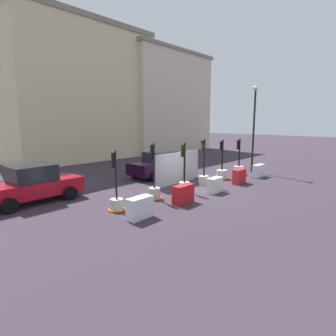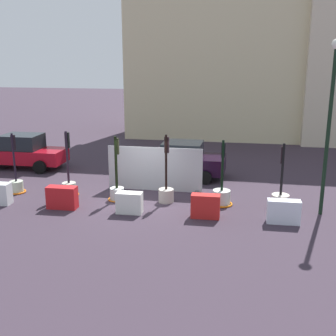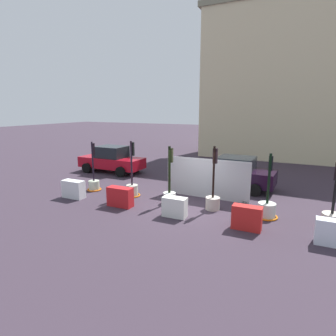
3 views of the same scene
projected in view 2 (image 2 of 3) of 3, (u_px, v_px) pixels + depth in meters
ground_plane at (140, 202)px, 17.13m from camera, size 120.00×120.00×0.00m
traffic_light_0 at (16, 183)px, 18.17m from camera, size 0.76×0.76×2.61m
traffic_light_1 at (69, 184)px, 17.79m from camera, size 0.80×0.80×2.76m
traffic_light_2 at (117, 187)px, 17.23m from camera, size 0.75×0.75×2.66m
traffic_light_3 at (166, 188)px, 16.97m from camera, size 0.61×0.61×2.77m
traffic_light_4 at (222, 195)px, 16.68m from camera, size 0.89×0.89×2.61m
traffic_light_5 at (280, 199)px, 16.24m from camera, size 0.86×0.86×2.58m
construction_barrier_1 at (62, 197)px, 16.28m from camera, size 1.17×0.49×0.87m
construction_barrier_2 at (129, 203)px, 15.78m from camera, size 0.98×0.47×0.81m
construction_barrier_3 at (205, 206)px, 15.31m from camera, size 1.06×0.45×0.88m
construction_barrier_4 at (284, 212)px, 14.82m from camera, size 1.16×0.45×0.85m
car_red_compact at (23, 152)px, 22.15m from camera, size 4.48×2.15×1.79m
car_black_sedan at (181, 160)px, 20.45m from camera, size 4.35×2.31×1.74m
building_main_facade at (229, 45)px, 30.34m from camera, size 14.68×6.61×12.97m
street_lamp_post at (330, 111)px, 14.80m from camera, size 0.36×0.36×6.31m
site_fence_panel at (155, 170)px, 18.34m from camera, size 4.18×0.50×1.94m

